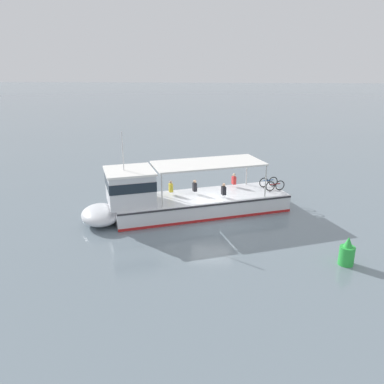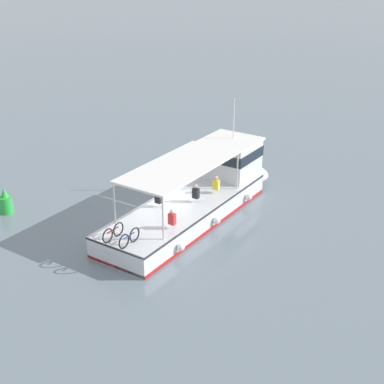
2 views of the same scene
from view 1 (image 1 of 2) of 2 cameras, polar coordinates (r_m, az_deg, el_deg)
ground_plane at (r=23.32m, az=2.94°, el=-3.88°), size 400.00×400.00×0.00m
ferry_main at (r=23.41m, az=-2.38°, el=-1.12°), size 7.70×12.92×5.32m
channel_buoy at (r=19.23m, az=22.14°, el=-8.49°), size 0.70×0.70×1.40m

